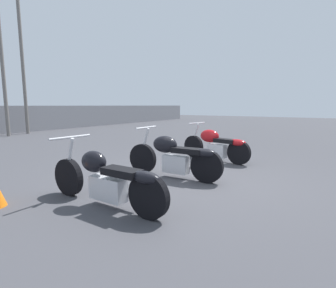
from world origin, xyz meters
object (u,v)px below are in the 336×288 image
(light_pole_left, at_px, (21,45))
(motorcycle_slot_1, at_px, (174,156))
(motorcycle_slot_2, at_px, (216,145))
(motorcycle_slot_0, at_px, (107,179))

(light_pole_left, xyz_separation_m, motorcycle_slot_1, (-3.10, -10.53, -3.91))
(motorcycle_slot_2, bearing_deg, light_pole_left, 95.72)
(light_pole_left, distance_m, motorcycle_slot_1, 11.65)
(motorcycle_slot_1, bearing_deg, motorcycle_slot_2, -4.33)
(light_pole_left, distance_m, motorcycle_slot_0, 12.23)
(light_pole_left, xyz_separation_m, motorcycle_slot_0, (-4.89, -10.50, -3.94))
(light_pole_left, relative_size, motorcycle_slot_2, 3.75)
(motorcycle_slot_1, xyz_separation_m, motorcycle_slot_2, (1.95, -0.08, -0.01))
(motorcycle_slot_0, xyz_separation_m, motorcycle_slot_2, (3.73, -0.12, 0.03))
(light_pole_left, bearing_deg, motorcycle_slot_2, -96.20)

